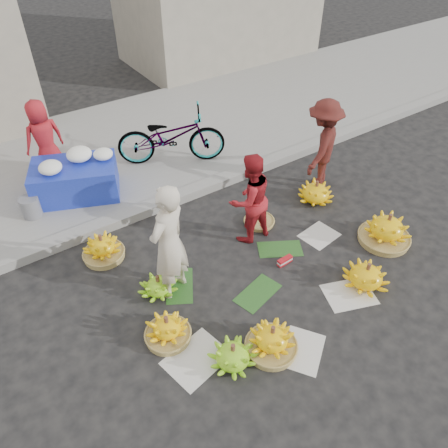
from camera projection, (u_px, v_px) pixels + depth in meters
ground at (255, 281)px, 6.01m from camera, size 80.00×80.00×0.00m
curb at (176, 198)px, 7.36m from camera, size 40.00×0.25×0.15m
sidewalk at (125, 146)px, 8.70m from camera, size 40.00×4.00×0.12m
newspaper_scatter at (293, 320)px, 5.50m from camera, size 3.20×1.80×0.00m
banana_leaves at (240, 275)px, 6.09m from camera, size 2.00×1.00×0.00m
banana_bunch_0 at (167, 329)px, 5.19m from camera, size 0.54×0.54×0.39m
banana_bunch_1 at (233, 355)px, 4.94m from camera, size 0.61×0.61×0.34m
banana_bunch_2 at (272, 340)px, 5.06m from camera, size 0.64×0.64×0.43m
banana_bunch_3 at (366, 275)px, 5.86m from camera, size 0.73×0.73×0.38m
banana_bunch_4 at (386, 229)px, 6.50m from camera, size 0.76×0.76×0.51m
banana_bunch_5 at (316, 192)px, 7.32m from camera, size 0.72×0.72×0.39m
banana_bunch_6 at (158, 286)px, 5.77m from camera, size 0.52×0.52×0.31m
banana_bunch_7 at (103, 248)px, 6.27m from camera, size 0.63×0.63×0.41m
basket_spare at (259, 222)px, 6.95m from camera, size 0.60×0.60×0.05m
incense_stack at (285, 261)px, 6.23m from camera, size 0.24×0.09×0.10m
vendor_cream at (169, 243)px, 5.36m from camera, size 0.73×0.63×1.67m
vendor_red at (250, 199)px, 6.27m from camera, size 0.71×0.56×1.42m
man_striped at (322, 145)px, 7.27m from camera, size 1.19×1.04×1.59m
flower_table at (76, 177)px, 7.17m from camera, size 1.56×1.29×0.78m
grey_bucket at (31, 207)px, 6.82m from camera, size 0.29×0.29×0.33m
flower_vendor at (44, 138)px, 7.45m from camera, size 0.71×0.51×1.36m
bicycle at (171, 136)px, 7.85m from camera, size 1.49×2.04×1.02m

